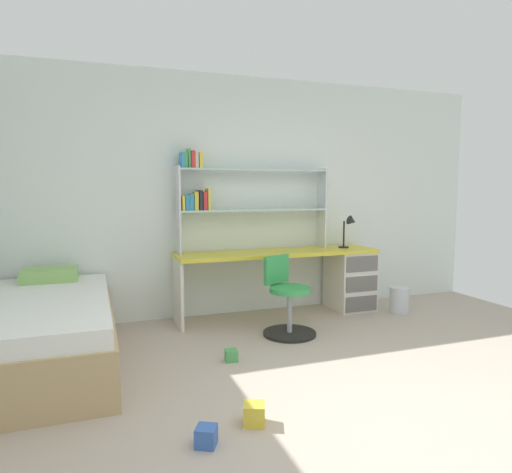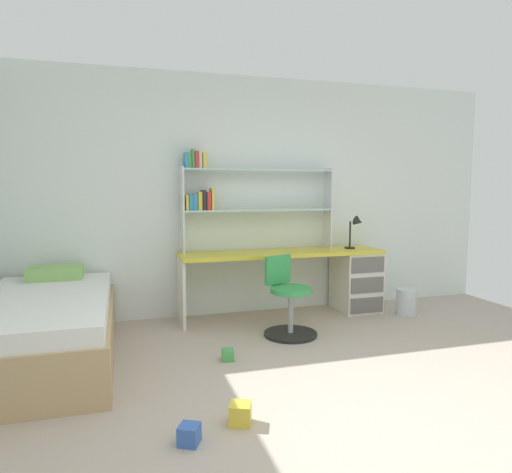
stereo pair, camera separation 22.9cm
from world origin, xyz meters
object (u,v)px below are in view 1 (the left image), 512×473
Objects in this scene: bed_platform at (44,333)px; waste_bin at (399,300)px; bookshelf_hutch at (233,192)px; desk at (328,275)px; toy_block_green_2 at (231,355)px; desk_lamp at (350,226)px; toy_block_blue_0 at (206,436)px; swivel_chair at (287,304)px; toy_block_yellow_1 at (254,414)px.

bed_platform is 3.72m from waste_bin.
bookshelf_hutch is at bearing 164.20° from waste_bin.
toy_block_green_2 is at bearing -143.16° from desk.
bookshelf_hutch reaches higher than waste_bin.
desk_lamp reaches higher than waste_bin.
bed_platform is (-1.86, -0.89, -1.11)m from bookshelf_hutch.
desk_lamp is at bearing 143.53° from waste_bin.
toy_block_blue_0 is 1.14× the size of toy_block_green_2.
toy_block_green_2 is at bearing -107.64° from bookshelf_hutch.
toy_block_blue_0 is (-1.21, -1.64, -0.24)m from swivel_chair.
toy_block_blue_0 reaches higher than toy_block_green_2.
bookshelf_hutch is at bearing 172.10° from desk.
bookshelf_hutch is 17.58× the size of toy_block_green_2.
toy_block_green_2 is at bearing -148.15° from desk_lamp.
waste_bin is (0.73, -0.37, -0.28)m from desk.
bookshelf_hutch reaches higher than bed_platform.
swivel_chair is 2.17m from bed_platform.
bookshelf_hutch is 1.45m from desk_lamp.
desk_lamp is (0.27, -0.03, 0.56)m from desk.
waste_bin is 3.35m from toy_block_blue_0.
swivel_chair is at bearing -68.84° from bookshelf_hutch.
toy_block_yellow_1 is (-0.88, -1.51, -0.23)m from swivel_chair.
waste_bin is 2.38m from toy_block_green_2.
desk is at bearing 174.64° from desk_lamp.
desk is 2.76m from toy_block_yellow_1.
desk reaches higher than waste_bin.
desk_lamp is at bearing 12.32° from bed_platform.
bookshelf_hutch reaches higher than swivel_chair.
bed_platform is at bearing -154.50° from bookshelf_hutch.
desk is 3.07m from toy_block_blue_0.
bookshelf_hutch is 1.90m from toy_block_green_2.
waste_bin is at bearing -36.47° from desk_lamp.
bed_platform reaches higher than toy_block_blue_0.
waste_bin reaches higher than toy_block_blue_0.
bookshelf_hutch reaches higher than desk_lamp.
toy_block_green_2 is (-0.41, -1.29, -1.34)m from bookshelf_hutch.
swivel_chair is (-0.80, -0.65, -0.13)m from desk.
desk_lamp is 3.34m from toy_block_blue_0.
bed_platform is at bearing -174.36° from waste_bin.
desk_lamp is 1.02m from waste_bin.
bed_platform reaches higher than waste_bin.
swivel_chair reaches higher than toy_block_blue_0.
desk is 7.66× the size of waste_bin.
toy_block_blue_0 is at bearing -113.01° from toy_block_green_2.
waste_bin reaches higher than toy_block_yellow_1.
toy_block_green_2 is at bearing -161.14° from waste_bin.
bed_platform is at bearing 132.09° from toy_block_yellow_1.
bed_platform is 15.77× the size of toy_block_yellow_1.
toy_block_yellow_1 is (-0.57, -2.31, -1.32)m from bookshelf_hutch.
toy_block_yellow_1 is at bearing -120.21° from swivel_chair.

